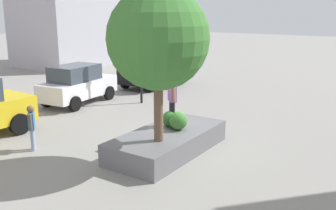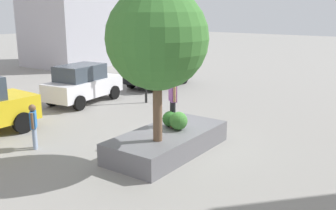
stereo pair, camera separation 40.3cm
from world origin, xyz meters
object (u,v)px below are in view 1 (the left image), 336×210
object	(u,v)px
plaza_tree	(158,39)
traffic_light_corner	(140,44)
pedestrian_crossing	(32,125)
skateboard	(172,124)
planter_ledge	(168,142)
police_car	(78,84)
sedan_parked	(151,69)
skateboarder	(172,96)

from	to	relation	value
plaza_tree	traffic_light_corner	world-z (taller)	plaza_tree
plaza_tree	pedestrian_crossing	xyz separation A→B (m)	(-1.47, 4.10, -2.88)
skateboard	planter_ledge	bearing A→B (deg)	-157.90
skateboard	traffic_light_corner	xyz separation A→B (m)	(4.30, 4.63, 2.18)
police_car	sedan_parked	bearing A→B (deg)	-5.11
skateboard	police_car	xyz separation A→B (m)	(2.49, 7.21, 0.22)
police_car	traffic_light_corner	size ratio (longest dim) A/B	1.01
traffic_light_corner	pedestrian_crossing	distance (m)	7.66
skateboard	traffic_light_corner	bearing A→B (deg)	47.12
skateboarder	pedestrian_crossing	world-z (taller)	skateboarder
skateboarder	sedan_parked	size ratio (longest dim) A/B	0.36
planter_ledge	plaza_tree	distance (m)	3.54
police_car	skateboard	bearing A→B (deg)	-109.06
planter_ledge	skateboard	bearing A→B (deg)	22.10
planter_ledge	sedan_parked	xyz separation A→B (m)	(8.70, 6.98, 0.71)
skateboard	police_car	world-z (taller)	police_car
plaza_tree	skateboard	distance (m)	3.42
police_car	pedestrian_crossing	world-z (taller)	police_car
plaza_tree	skateboarder	size ratio (longest dim) A/B	2.76
planter_ledge	traffic_light_corner	bearing A→B (deg)	44.69
skateboard	sedan_parked	world-z (taller)	sedan_parked
planter_ledge	traffic_light_corner	size ratio (longest dim) A/B	1.03
plaza_tree	traffic_light_corner	xyz separation A→B (m)	(5.84, 5.14, -0.83)
plaza_tree	sedan_parked	distance (m)	12.30
skateboarder	planter_ledge	bearing A→B (deg)	-157.90
sedan_parked	traffic_light_corner	bearing A→B (deg)	-150.98
planter_ledge	police_car	size ratio (longest dim) A/B	1.03
planter_ledge	pedestrian_crossing	xyz separation A→B (m)	(-2.35, 3.85, 0.54)
traffic_light_corner	pedestrian_crossing	bearing A→B (deg)	-171.85
sedan_parked	traffic_light_corner	world-z (taller)	traffic_light_corner
sedan_parked	traffic_light_corner	xyz separation A→B (m)	(-3.75, -2.08, 1.88)
sedan_parked	pedestrian_crossing	distance (m)	11.49
skateboarder	pedestrian_crossing	xyz separation A→B (m)	(-3.00, 3.59, -0.84)
sedan_parked	pedestrian_crossing	xyz separation A→B (m)	(-11.06, -3.13, -0.17)
plaza_tree	sedan_parked	world-z (taller)	plaza_tree
plaza_tree	sedan_parked	xyz separation A→B (m)	(9.59, 7.22, -2.71)
planter_ledge	traffic_light_corner	distance (m)	7.43
skateboard	skateboarder	distance (m)	0.97
planter_ledge	plaza_tree	xyz separation A→B (m)	(-0.88, -0.24, 3.42)
traffic_light_corner	police_car	bearing A→B (deg)	125.10
planter_ledge	police_car	bearing A→B (deg)	67.21
skateboarder	traffic_light_corner	xyz separation A→B (m)	(4.30, 4.63, 1.21)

